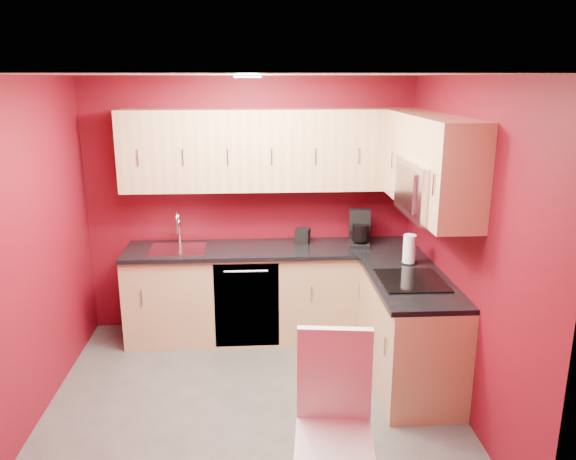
{
  "coord_description": "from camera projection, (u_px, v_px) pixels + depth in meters",
  "views": [
    {
      "loc": [
        0.04,
        -3.94,
        2.48
      ],
      "look_at": [
        0.31,
        0.55,
        1.25
      ],
      "focal_mm": 35.0,
      "sensor_mm": 36.0,
      "label": 1
    }
  ],
  "objects": [
    {
      "name": "floor",
      "position": [
        253.0,
        401.0,
        4.45
      ],
      "size": [
        3.2,
        3.2,
        0.0
      ],
      "primitive_type": "plane",
      "color": "#524F4D",
      "rests_on": "ground"
    },
    {
      "name": "ceiling",
      "position": [
        247.0,
        74.0,
        3.79
      ],
      "size": [
        3.2,
        3.2,
        0.0
      ],
      "primitive_type": "plane",
      "rotation": [
        3.14,
        0.0,
        0.0
      ],
      "color": "white",
      "rests_on": "wall_back"
    },
    {
      "name": "wall_back",
      "position": [
        251.0,
        206.0,
        5.56
      ],
      "size": [
        3.2,
        0.0,
        3.2
      ],
      "primitive_type": "plane",
      "rotation": [
        1.57,
        0.0,
        0.0
      ],
      "color": "#600917",
      "rests_on": "floor"
    },
    {
      "name": "wall_front",
      "position": [
        249.0,
        345.0,
        2.67
      ],
      "size": [
        3.2,
        0.0,
        3.2
      ],
      "primitive_type": "plane",
      "rotation": [
        -1.57,
        0.0,
        0.0
      ],
      "color": "#600917",
      "rests_on": "floor"
    },
    {
      "name": "wall_left",
      "position": [
        27.0,
        255.0,
        4.02
      ],
      "size": [
        0.0,
        3.0,
        3.0
      ],
      "primitive_type": "plane",
      "rotation": [
        1.57,
        0.0,
        1.57
      ],
      "color": "#600917",
      "rests_on": "floor"
    },
    {
      "name": "wall_right",
      "position": [
        463.0,
        247.0,
        4.21
      ],
      "size": [
        0.0,
        3.0,
        3.0
      ],
      "primitive_type": "plane",
      "rotation": [
        1.57,
        0.0,
        -1.57
      ],
      "color": "#600917",
      "rests_on": "floor"
    },
    {
      "name": "base_cabinets_back",
      "position": [
        273.0,
        293.0,
        5.5
      ],
      "size": [
        2.8,
        0.6,
        0.87
      ],
      "primitive_type": "cube",
      "color": "tan",
      "rests_on": "floor"
    },
    {
      "name": "base_cabinets_right",
      "position": [
        409.0,
        333.0,
        4.65
      ],
      "size": [
        0.6,
        1.3,
        0.87
      ],
      "primitive_type": "cube",
      "color": "tan",
      "rests_on": "floor"
    },
    {
      "name": "countertop_back",
      "position": [
        272.0,
        249.0,
        5.37
      ],
      "size": [
        2.8,
        0.63,
        0.04
      ],
      "primitive_type": "cube",
      "color": "black",
      "rests_on": "base_cabinets_back"
    },
    {
      "name": "countertop_right",
      "position": [
        411.0,
        282.0,
        4.52
      ],
      "size": [
        0.63,
        1.27,
        0.04
      ],
      "primitive_type": "cube",
      "color": "black",
      "rests_on": "base_cabinets_right"
    },
    {
      "name": "upper_cabinets_back",
      "position": [
        271.0,
        150.0,
        5.25
      ],
      "size": [
        2.8,
        0.35,
        0.75
      ],
      "primitive_type": "cube",
      "color": "tan",
      "rests_on": "wall_back"
    },
    {
      "name": "upper_cabinets_right",
      "position": [
        428.0,
        155.0,
        4.46
      ],
      "size": [
        0.35,
        1.55,
        0.75
      ],
      "color": "tan",
      "rests_on": "wall_right"
    },
    {
      "name": "microwave",
      "position": [
        432.0,
        189.0,
        4.28
      ],
      "size": [
        0.42,
        0.76,
        0.42
      ],
      "color": "silver",
      "rests_on": "upper_cabinets_right"
    },
    {
      "name": "cooktop",
      "position": [
        412.0,
        281.0,
        4.47
      ],
      "size": [
        0.5,
        0.55,
        0.01
      ],
      "primitive_type": "cube",
      "color": "black",
      "rests_on": "countertop_right"
    },
    {
      "name": "sink",
      "position": [
        177.0,
        245.0,
        5.32
      ],
      "size": [
        0.52,
        0.42,
        0.35
      ],
      "color": "silver",
      "rests_on": "countertop_back"
    },
    {
      "name": "dishwasher_front",
      "position": [
        247.0,
        305.0,
        5.21
      ],
      "size": [
        0.6,
        0.02,
        0.82
      ],
      "primitive_type": "cube",
      "color": "black",
      "rests_on": "base_cabinets_back"
    },
    {
      "name": "downlight",
      "position": [
        247.0,
        77.0,
        4.08
      ],
      "size": [
        0.2,
        0.2,
        0.01
      ],
      "primitive_type": "cylinder",
      "color": "white",
      "rests_on": "ceiling"
    },
    {
      "name": "coffee_maker",
      "position": [
        360.0,
        228.0,
        5.38
      ],
      "size": [
        0.24,
        0.3,
        0.34
      ],
      "primitive_type": null,
      "rotation": [
        0.0,
        0.0,
        -0.17
      ],
      "color": "black",
      "rests_on": "countertop_back"
    },
    {
      "name": "napkin_holder",
      "position": [
        303.0,
        236.0,
        5.49
      ],
      "size": [
        0.16,
        0.16,
        0.14
      ],
      "primitive_type": null,
      "rotation": [
        0.0,
        0.0,
        -0.29
      ],
      "color": "black",
      "rests_on": "countertop_back"
    },
    {
      "name": "paper_towel",
      "position": [
        409.0,
        249.0,
        4.88
      ],
      "size": [
        0.19,
        0.19,
        0.26
      ],
      "primitive_type": null,
      "rotation": [
        0.0,
        0.0,
        -0.43
      ],
      "color": "white",
      "rests_on": "countertop_right"
    },
    {
      "name": "dining_chair",
      "position": [
        334.0,
        431.0,
        3.18
      ],
      "size": [
        0.49,
        0.51,
        1.09
      ],
      "primitive_type": null,
      "rotation": [
        0.0,
        0.0,
        -0.12
      ],
      "color": "silver",
      "rests_on": "floor"
    }
  ]
}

